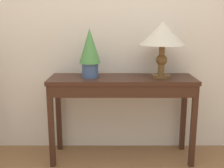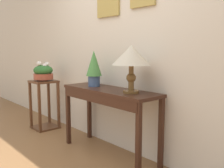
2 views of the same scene
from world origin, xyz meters
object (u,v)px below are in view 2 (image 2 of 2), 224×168
Objects in this scene: pedestal_stand_left at (44,105)px; planter_bowl_wide at (43,72)px; potted_plant_on_console at (94,67)px; console_table at (108,99)px; table_lamp at (131,57)px.

pedestal_stand_left is 2.54× the size of planter_bowl_wide.
planter_bowl_wide is at bearing -174.87° from potted_plant_on_console.
potted_plant_on_console is at bearing 5.15° from pedestal_stand_left.
console_table is 1.73× the size of pedestal_stand_left.
pedestal_stand_left is (-1.76, -0.10, -0.77)m from table_lamp.
potted_plant_on_console is at bearing 5.13° from planter_bowl_wide.
planter_bowl_wide is at bearing 23.23° from pedestal_stand_left.
planter_bowl_wide is (0.00, 0.00, 0.50)m from pedestal_stand_left.
potted_plant_on_console is 1.30m from pedestal_stand_left.
pedestal_stand_left is at bearing -174.85° from potted_plant_on_console.
table_lamp is 1.78m from planter_bowl_wide.
table_lamp is 0.64m from potted_plant_on_console.
table_lamp is 1.13× the size of potted_plant_on_console.
potted_plant_on_console is at bearing 174.43° from console_table.
planter_bowl_wide is (-1.41, -0.07, 0.21)m from console_table.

